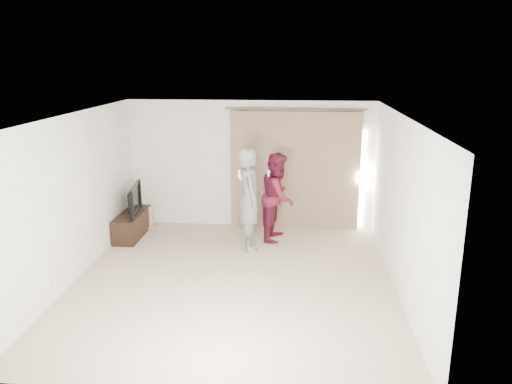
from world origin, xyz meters
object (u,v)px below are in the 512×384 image
tv_console (132,225)px  person_woman (278,196)px  tv (131,199)px  person_man (250,199)px

tv_console → person_woman: (2.86, 0.11, 0.61)m
tv → person_woman: size_ratio=0.58×
tv → person_woman: bearing=-96.0°
tv → person_man: person_man is taller
person_man → person_woman: bearing=49.0°
tv → person_man: bearing=-108.8°
person_man → person_woman: (0.48, 0.56, -0.09)m
tv_console → person_woman: bearing=2.3°
tv → person_man: (2.38, -0.44, 0.18)m
tv_console → tv: 0.52m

